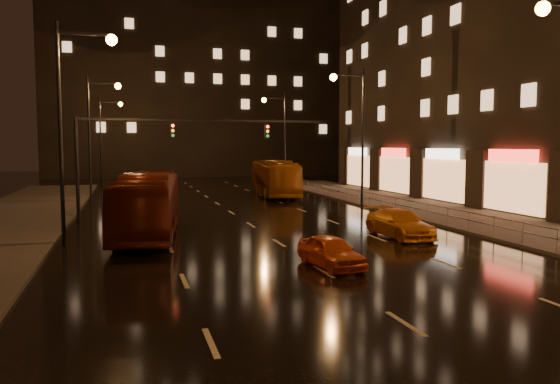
% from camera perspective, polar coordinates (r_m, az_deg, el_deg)
% --- Properties ---
extents(ground, '(140.00, 140.00, 0.00)m').
position_cam_1_polar(ground, '(35.19, -4.49, -2.54)').
color(ground, black).
rests_on(ground, ground).
extents(sidewalk_right, '(7.00, 70.00, 0.15)m').
position_cam_1_polar(sidewalk_right, '(35.85, 18.89, -2.53)').
color(sidewalk_right, '#38332D').
rests_on(sidewalk_right, ground).
extents(building_distant, '(44.00, 16.00, 36.00)m').
position_cam_1_polar(building_distant, '(87.93, -8.75, 13.65)').
color(building_distant, black).
rests_on(building_distant, ground).
extents(traffic_signal, '(15.31, 0.32, 6.20)m').
position_cam_1_polar(traffic_signal, '(34.27, -12.90, 5.09)').
color(traffic_signal, black).
rests_on(traffic_signal, ground).
extents(railing_right, '(0.05, 56.00, 1.00)m').
position_cam_1_polar(railing_right, '(36.61, 12.00, -0.93)').
color(railing_right, '#99999E').
rests_on(railing_right, sidewalk_right).
extents(bus_red, '(4.02, 11.60, 3.16)m').
position_cam_1_polar(bus_red, '(28.39, -13.61, -1.24)').
color(bus_red, '#631D0E').
rests_on(bus_red, ground).
extents(bus_curb, '(3.82, 11.77, 3.22)m').
position_cam_1_polar(bus_curb, '(48.96, -0.57, 1.46)').
color(bus_curb, '#99500F').
rests_on(bus_curb, ground).
extents(taxi_near, '(1.87, 3.67, 1.20)m').
position_cam_1_polar(taxi_near, '(20.58, 5.33, -6.20)').
color(taxi_near, orange).
rests_on(taxi_near, ground).
extents(taxi_far, '(2.15, 4.75, 1.35)m').
position_cam_1_polar(taxi_far, '(27.77, 12.40, -3.24)').
color(taxi_far, orange).
rests_on(taxi_far, ground).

